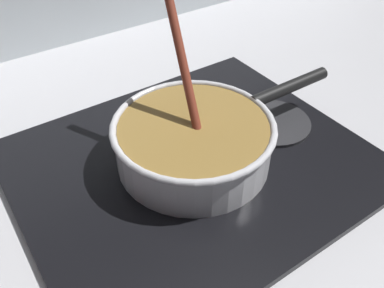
{
  "coord_description": "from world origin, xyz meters",
  "views": [
    {
      "loc": [
        -0.28,
        -0.17,
        0.47
      ],
      "look_at": [
        -0.0,
        0.24,
        0.05
      ],
      "focal_mm": 38.21,
      "sensor_mm": 36.0,
      "label": 1
    }
  ],
  "objects": [
    {
      "name": "spare_burner",
      "position": [
        0.18,
        0.24,
        0.01
      ],
      "size": [
        0.14,
        0.14,
        0.01
      ],
      "primitive_type": "cylinder",
      "color": "#262628",
      "rests_on": "hob_plate"
    },
    {
      "name": "ground",
      "position": [
        0.0,
        0.0,
        -0.02
      ],
      "size": [
        2.4,
        1.6,
        0.04
      ],
      "primitive_type": "cube",
      "color": "#B7B7BC"
    },
    {
      "name": "burner_ring",
      "position": [
        -0.0,
        0.24,
        0.02
      ],
      "size": [
        0.2,
        0.2,
        0.01
      ],
      "primitive_type": "torus",
      "color": "#592D0C",
      "rests_on": "hob_plate"
    },
    {
      "name": "cooking_pan",
      "position": [
        -0.0,
        0.24,
        0.05
      ],
      "size": [
        0.43,
        0.26,
        0.27
      ],
      "color": "silver",
      "rests_on": "hob_plate"
    },
    {
      "name": "hob_plate",
      "position": [
        -0.0,
        0.24,
        0.01
      ],
      "size": [
        0.56,
        0.48,
        0.01
      ],
      "primitive_type": "cube",
      "color": "black",
      "rests_on": "ground"
    }
  ]
}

